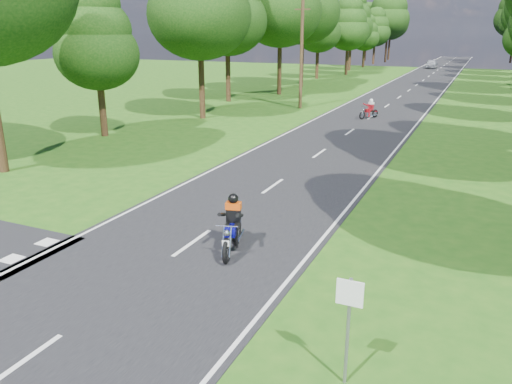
% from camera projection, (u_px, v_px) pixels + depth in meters
% --- Properties ---
extents(ground, '(160.00, 160.00, 0.00)m').
position_uv_depth(ground, '(150.00, 273.00, 12.51)').
color(ground, '#1F5212').
rests_on(ground, ground).
extents(main_road, '(7.00, 140.00, 0.02)m').
position_uv_depth(main_road, '(417.00, 85.00, 55.82)').
color(main_road, black).
rests_on(main_road, ground).
extents(road_markings, '(7.40, 140.00, 0.01)m').
position_uv_depth(road_markings, '(413.00, 86.00, 54.24)').
color(road_markings, silver).
rests_on(road_markings, main_road).
extents(treeline, '(40.00, 115.35, 14.78)m').
position_uv_depth(treeline, '(446.00, 10.00, 61.43)').
color(treeline, black).
rests_on(treeline, ground).
extents(telegraph_pole, '(1.20, 0.26, 8.00)m').
position_uv_depth(telegraph_pole, '(301.00, 54.00, 37.87)').
color(telegraph_pole, '#382616').
rests_on(telegraph_pole, ground).
extents(road_sign, '(0.45, 0.07, 2.00)m').
position_uv_depth(road_sign, '(349.00, 315.00, 8.19)').
color(road_sign, slate).
rests_on(road_sign, ground).
extents(rider_near_blue, '(1.13, 2.00, 1.58)m').
position_uv_depth(rider_near_blue, '(232.00, 223.00, 13.50)').
color(rider_near_blue, '#0D0C88').
rests_on(rider_near_blue, main_road).
extents(rider_far_red, '(1.23, 1.67, 1.34)m').
position_uv_depth(rider_far_red, '(369.00, 109.00, 34.22)').
color(rider_far_red, '#9E0C16').
rests_on(rider_far_red, main_road).
extents(distant_car, '(1.66, 4.10, 1.40)m').
position_uv_depth(distant_car, '(432.00, 64.00, 80.27)').
color(distant_car, silver).
rests_on(distant_car, main_road).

